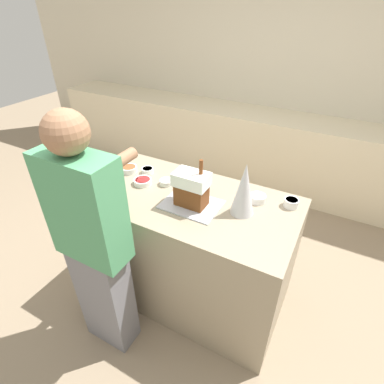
% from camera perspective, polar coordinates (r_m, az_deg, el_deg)
% --- Properties ---
extents(ground_plane, '(12.00, 12.00, 0.00)m').
position_cam_1_polar(ground_plane, '(2.67, -0.52, -18.00)').
color(ground_plane, gray).
extents(wall_back, '(8.00, 0.05, 2.60)m').
position_cam_1_polar(wall_back, '(3.91, 16.98, 20.59)').
color(wall_back, beige).
rests_on(wall_back, ground_plane).
extents(back_cabinet_block, '(6.00, 0.60, 0.91)m').
position_cam_1_polar(back_cabinet_block, '(3.88, 13.79, 7.64)').
color(back_cabinet_block, beige).
rests_on(back_cabinet_block, ground_plane).
extents(kitchen_island, '(1.47, 0.77, 0.94)m').
position_cam_1_polar(kitchen_island, '(2.32, -0.58, -10.78)').
color(kitchen_island, gray).
rests_on(kitchen_island, ground_plane).
extents(baking_tray, '(0.37, 0.28, 0.01)m').
position_cam_1_polar(baking_tray, '(1.96, -0.11, -2.37)').
color(baking_tray, '#B2B2BC').
rests_on(baking_tray, kitchen_island).
extents(gingerbread_house, '(0.22, 0.14, 0.32)m').
position_cam_1_polar(gingerbread_house, '(1.89, -0.10, 0.75)').
color(gingerbread_house, brown).
rests_on(gingerbread_house, baking_tray).
extents(decorative_tree, '(0.15, 0.15, 0.34)m').
position_cam_1_polar(decorative_tree, '(1.82, 9.88, 0.49)').
color(decorative_tree, silver).
rests_on(decorative_tree, kitchen_island).
extents(candy_bowl_near_tray_left, '(0.09, 0.09, 0.04)m').
position_cam_1_polar(candy_bowl_near_tray_left, '(2.33, -8.45, 4.09)').
color(candy_bowl_near_tray_left, white).
rests_on(candy_bowl_near_tray_left, kitchen_island).
extents(candy_bowl_beside_tree, '(0.13, 0.13, 0.04)m').
position_cam_1_polar(candy_bowl_beside_tree, '(2.37, -11.89, 4.31)').
color(candy_bowl_beside_tree, silver).
rests_on(candy_bowl_beside_tree, kitchen_island).
extents(candy_bowl_center_rear, '(0.11, 0.11, 0.05)m').
position_cam_1_polar(candy_bowl_center_rear, '(2.02, 12.40, -1.11)').
color(candy_bowl_center_rear, white).
rests_on(candy_bowl_center_rear, kitchen_island).
extents(candy_bowl_behind_tray, '(0.13, 0.13, 0.04)m').
position_cam_1_polar(candy_bowl_behind_tray, '(2.19, -9.37, 2.03)').
color(candy_bowl_behind_tray, white).
rests_on(candy_bowl_behind_tray, kitchen_island).
extents(candy_bowl_front_corner, '(0.09, 0.09, 0.04)m').
position_cam_1_polar(candy_bowl_front_corner, '(2.17, -4.93, 1.92)').
color(candy_bowl_front_corner, white).
rests_on(candy_bowl_front_corner, kitchen_island).
extents(candy_bowl_far_left, '(0.09, 0.09, 0.05)m').
position_cam_1_polar(candy_bowl_far_left, '(2.03, 18.39, -1.92)').
color(candy_bowl_far_left, white).
rests_on(candy_bowl_far_left, kitchen_island).
extents(cookbook, '(0.22, 0.17, 0.02)m').
position_cam_1_polar(cookbook, '(2.22, -0.55, 2.57)').
color(cookbook, '#3F598C').
rests_on(cookbook, kitchen_island).
extents(person, '(0.44, 0.55, 1.67)m').
position_cam_1_polar(person, '(1.86, -18.12, -9.66)').
color(person, slate).
rests_on(person, ground_plane).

